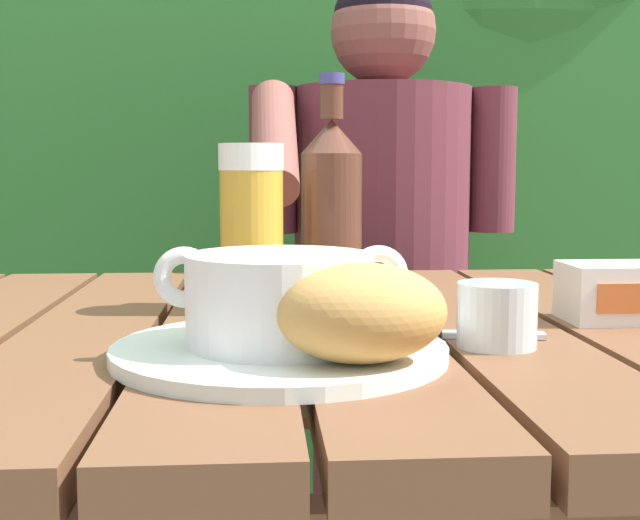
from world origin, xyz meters
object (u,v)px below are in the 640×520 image
(soup_bowl, at_px, (279,297))
(water_glass_small, at_px, (497,315))
(beer_glass, at_px, (252,228))
(table_knife, at_px, (438,333))
(beer_bottle, at_px, (332,209))
(chair_near_diner, at_px, (369,369))
(butter_tub, at_px, (617,292))
(serving_plate, at_px, (280,351))
(bread_roll, at_px, (362,313))
(person_eating, at_px, (383,259))

(soup_bowl, height_order, water_glass_small, soup_bowl)
(beer_glass, xyz_separation_m, table_knife, (0.17, -0.15, -0.09))
(beer_bottle, height_order, water_glass_small, beer_bottle)
(chair_near_diner, xyz_separation_m, butter_tub, (0.14, -0.87, 0.29))
(serving_plate, bearing_deg, chair_near_diner, 78.27)
(water_glass_small, distance_m, table_knife, 0.07)
(serving_plate, height_order, table_knife, serving_plate)
(serving_plate, height_order, beer_bottle, beer_bottle)
(table_knife, bearing_deg, water_glass_small, -45.54)
(chair_near_diner, bearing_deg, beer_bottle, -100.88)
(soup_bowl, relative_size, water_glass_small, 2.92)
(beer_bottle, height_order, butter_tub, beer_bottle)
(serving_plate, height_order, bread_roll, bread_roll)
(serving_plate, height_order, butter_tub, butter_tub)
(table_knife, bearing_deg, serving_plate, -153.36)
(serving_plate, xyz_separation_m, butter_tub, (0.35, 0.14, 0.02))
(chair_near_diner, bearing_deg, beer_glass, -106.66)
(chair_near_diner, relative_size, butter_tub, 9.43)
(beer_glass, bearing_deg, table_knife, -41.87)
(water_glass_small, relative_size, butter_tub, 0.66)
(soup_bowl, relative_size, beer_bottle, 0.79)
(beer_glass, bearing_deg, bread_roll, -74.33)
(chair_near_diner, height_order, soup_bowl, chair_near_diner)
(chair_near_diner, bearing_deg, bread_roll, -97.90)
(chair_near_diner, bearing_deg, table_knife, -93.74)
(chair_near_diner, distance_m, table_knife, 0.97)
(person_eating, height_order, beer_bottle, person_eating)
(water_glass_small, relative_size, table_knife, 0.43)
(water_glass_small, distance_m, butter_tub, 0.19)
(serving_plate, distance_m, water_glass_small, 0.19)
(person_eating, bearing_deg, bread_roll, -99.45)
(serving_plate, bearing_deg, person_eating, 75.73)
(water_glass_small, bearing_deg, soup_bowl, -170.70)
(serving_plate, height_order, beer_glass, beer_glass)
(bread_roll, xyz_separation_m, butter_tub, (0.29, 0.21, -0.02))
(person_eating, bearing_deg, soup_bowl, -104.27)
(person_eating, distance_m, water_glass_small, 0.78)
(beer_bottle, distance_m, butter_tub, 0.32)
(water_glass_small, height_order, butter_tub, butter_tub)
(soup_bowl, bearing_deg, chair_near_diner, 78.27)
(butter_tub, bearing_deg, table_knife, -160.80)
(beer_bottle, relative_size, butter_tub, 2.46)
(serving_plate, distance_m, bread_roll, 0.10)
(chair_near_diner, xyz_separation_m, beer_glass, (-0.23, -0.78, 0.35))
(serving_plate, relative_size, butter_tub, 2.62)
(bread_roll, xyz_separation_m, beer_bottle, (0.01, 0.33, 0.06))
(butter_tub, bearing_deg, chair_near_diner, 99.08)
(beer_glass, distance_m, water_glass_small, 0.30)
(butter_tub, bearing_deg, beer_bottle, 157.79)
(bread_roll, distance_m, butter_tub, 0.36)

